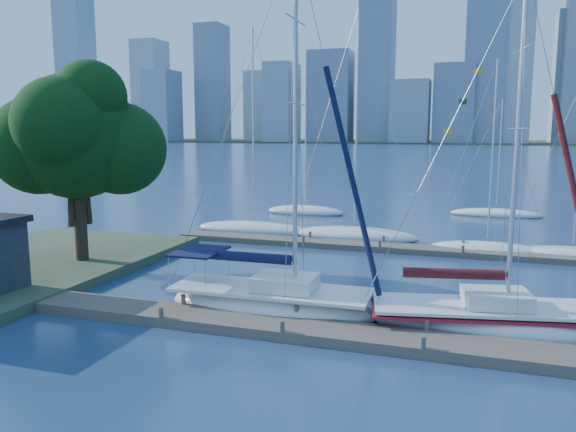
% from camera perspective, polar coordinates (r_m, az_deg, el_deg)
% --- Properties ---
extents(ground, '(700.00, 700.00, 0.00)m').
position_cam_1_polar(ground, '(21.77, 0.16, -11.85)').
color(ground, '#162C49').
rests_on(ground, ground).
extents(near_dock, '(26.00, 2.00, 0.40)m').
position_cam_1_polar(near_dock, '(21.70, 0.16, -11.36)').
color(near_dock, brown).
rests_on(near_dock, ground).
extents(far_dock, '(30.00, 1.80, 0.36)m').
position_cam_1_polar(far_dock, '(36.42, 11.02, -3.23)').
color(far_dock, brown).
rests_on(far_dock, ground).
extents(far_shore, '(800.00, 100.00, 1.50)m').
position_cam_1_polar(far_shore, '(339.52, 17.24, 7.15)').
color(far_shore, '#38472D').
rests_on(far_shore, ground).
extents(tree, '(8.86, 8.06, 11.24)m').
position_cam_1_polar(tree, '(32.50, -20.75, 7.82)').
color(tree, '#322416').
rests_on(tree, ground).
extents(sailboat_navy, '(9.15, 3.14, 15.55)m').
position_cam_1_polar(sailboat_navy, '(23.73, -1.76, -7.08)').
color(sailboat_navy, silver).
rests_on(sailboat_navy, ground).
extents(sailboat_maroon, '(9.02, 4.49, 13.79)m').
position_cam_1_polar(sailboat_maroon, '(22.95, 18.94, -8.46)').
color(sailboat_maroon, silver).
rests_on(sailboat_maroon, ground).
extents(bg_boat_0, '(9.42, 4.13, 15.30)m').
position_cam_1_polar(bg_boat_0, '(42.26, -3.45, -1.27)').
color(bg_boat_0, silver).
rests_on(bg_boat_0, ground).
extents(bg_boat_1, '(9.31, 4.81, 16.11)m').
position_cam_1_polar(bg_boat_1, '(39.98, 6.79, -1.87)').
color(bg_boat_1, silver).
rests_on(bg_boat_1, ground).
extents(bg_boat_3, '(7.40, 4.32, 12.12)m').
position_cam_1_polar(bg_boat_3, '(37.31, 19.58, -3.19)').
color(bg_boat_3, silver).
rests_on(bg_boat_3, ground).
extents(bg_boat_4, '(7.60, 4.17, 11.11)m').
position_cam_1_polar(bg_boat_4, '(37.82, 26.94, -3.51)').
color(bg_boat_4, silver).
rests_on(bg_boat_4, ground).
extents(bg_boat_6, '(7.46, 4.99, 12.68)m').
position_cam_1_polar(bg_boat_6, '(51.33, 1.77, 0.52)').
color(bg_boat_6, silver).
rests_on(bg_boat_6, ground).
extents(bg_boat_7, '(8.07, 3.20, 10.57)m').
position_cam_1_polar(bg_boat_7, '(53.29, 20.40, 0.23)').
color(bg_boat_7, silver).
rests_on(bg_boat_7, ground).
extents(skyline, '(503.91, 51.31, 107.69)m').
position_cam_1_polar(skyline, '(311.36, 20.50, 13.33)').
color(skyline, gray).
rests_on(skyline, ground).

